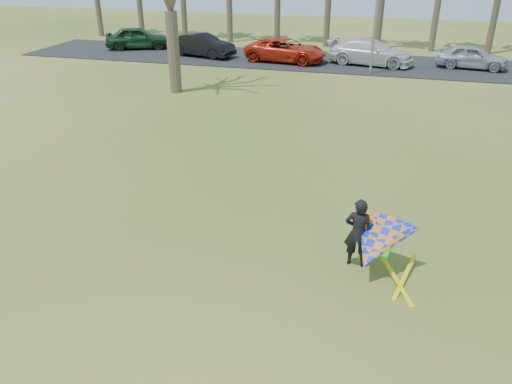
% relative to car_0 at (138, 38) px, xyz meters
% --- Properties ---
extents(ground, '(100.00, 100.00, 0.00)m').
position_rel_car_0_xyz_m(ground, '(15.78, -25.91, -0.88)').
color(ground, '#2C5A13').
rests_on(ground, ground).
extents(parking_strip, '(46.00, 7.00, 0.06)m').
position_rel_car_0_xyz_m(parking_strip, '(15.78, -0.91, -0.85)').
color(parking_strip, black).
rests_on(parking_strip, ground).
extents(car_0, '(5.18, 3.67, 1.64)m').
position_rel_car_0_xyz_m(car_0, '(0.00, 0.00, 0.00)').
color(car_0, '#173A1D').
rests_on(car_0, parking_strip).
extents(car_1, '(5.00, 2.73, 1.56)m').
position_rel_car_0_xyz_m(car_1, '(5.85, -1.55, -0.04)').
color(car_1, black).
rests_on(car_1, parking_strip).
extents(car_2, '(5.73, 3.16, 1.52)m').
position_rel_car_0_xyz_m(car_2, '(11.96, -1.75, -0.06)').
color(car_2, red).
rests_on(car_2, parking_strip).
extents(car_3, '(5.85, 3.14, 1.61)m').
position_rel_car_0_xyz_m(car_3, '(17.59, -1.28, -0.01)').
color(car_3, silver).
rests_on(car_3, parking_strip).
extents(car_4, '(4.54, 2.35, 1.48)m').
position_rel_car_0_xyz_m(car_4, '(23.96, -0.77, -0.08)').
color(car_4, '#9EA2AB').
rests_on(car_4, parking_strip).
extents(kite_flyer, '(2.13, 2.39, 2.02)m').
position_rel_car_0_xyz_m(kite_flyer, '(19.06, -25.27, -0.02)').
color(kite_flyer, black).
rests_on(kite_flyer, ground).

